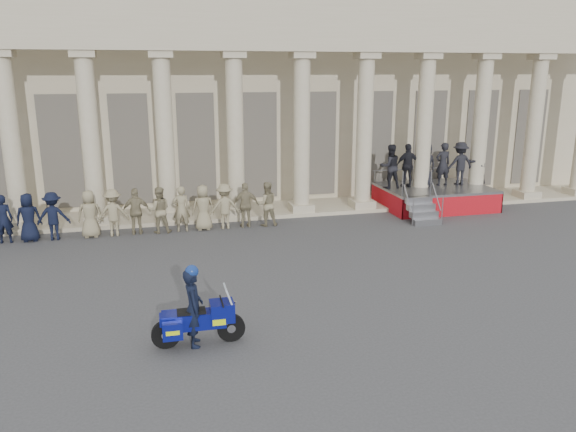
# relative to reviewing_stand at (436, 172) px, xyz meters

# --- Properties ---
(ground) EXTENTS (90.00, 90.00, 0.00)m
(ground) POSITION_rel_reviewing_stand_xyz_m (-9.69, -7.86, -1.52)
(ground) COLOR #3B3B3D
(ground) RESTS_ON ground
(building) EXTENTS (40.00, 12.50, 9.00)m
(building) POSITION_rel_reviewing_stand_xyz_m (-9.69, 6.88, 3.00)
(building) COLOR #B8AA8A
(building) RESTS_ON ground
(officer_rank) EXTENTS (18.33, 0.63, 1.66)m
(officer_rank) POSITION_rel_reviewing_stand_xyz_m (-16.12, -1.18, -0.69)
(officer_rank) COLOR black
(officer_rank) RESTS_ON ground
(reviewing_stand) EXTENTS (4.88, 4.19, 2.70)m
(reviewing_stand) POSITION_rel_reviewing_stand_xyz_m (0.00, 0.00, 0.00)
(reviewing_stand) COLOR gray
(reviewing_stand) RESTS_ON ground
(motorcycle) EXTENTS (1.97, 0.80, 1.26)m
(motorcycle) POSITION_rel_reviewing_stand_xyz_m (-10.76, -10.00, -0.98)
(motorcycle) COLOR black
(motorcycle) RESTS_ON ground
(rider) EXTENTS (0.41, 0.62, 1.78)m
(rider) POSITION_rel_reviewing_stand_xyz_m (-10.87, -10.00, -0.64)
(rider) COLOR black
(rider) RESTS_ON ground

